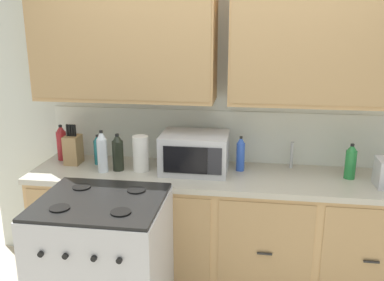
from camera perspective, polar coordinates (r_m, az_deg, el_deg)
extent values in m
cube|color=silver|center=(3.28, 4.22, 3.83)|extent=(3.91, 0.05, 2.59)
cube|color=silver|center=(3.29, 4.12, 0.57)|extent=(2.71, 0.01, 0.40)
cube|color=tan|center=(3.14, -9.12, 14.01)|extent=(1.31, 0.34, 0.95)
cube|color=#A58052|center=(2.98, -10.15, 13.87)|extent=(1.28, 0.01, 0.89)
cube|color=tan|center=(3.04, 17.89, 13.41)|extent=(1.31, 0.34, 0.95)
cube|color=#A58052|center=(2.87, 18.44, 13.26)|extent=(1.28, 0.01, 0.89)
cube|color=black|center=(3.49, 3.41, -17.63)|extent=(2.66, 0.48, 0.10)
cube|color=tan|center=(3.24, 3.49, -11.52)|extent=(2.71, 0.60, 0.77)
cube|color=#A88354|center=(3.22, -15.83, -12.37)|extent=(0.62, 0.01, 0.71)
cube|color=black|center=(3.21, -15.92, -12.58)|extent=(0.10, 0.01, 0.01)
cube|color=#A88354|center=(3.02, -3.64, -13.71)|extent=(0.62, 0.01, 0.71)
cube|color=black|center=(3.01, -3.69, -13.95)|extent=(0.10, 0.01, 0.01)
cube|color=#A88354|center=(2.97, 9.70, -14.49)|extent=(0.62, 0.01, 0.71)
cube|color=black|center=(2.96, 9.70, -14.74)|extent=(0.10, 0.01, 0.01)
cube|color=#A88354|center=(3.07, 22.87, -14.52)|extent=(0.62, 0.01, 0.71)
cube|color=black|center=(3.06, 22.92, -14.76)|extent=(0.10, 0.01, 0.01)
cube|color=#ADA899|center=(3.08, 3.62, -4.83)|extent=(2.74, 0.63, 0.04)
cube|color=#A8AAAF|center=(3.11, 13.33, -4.92)|extent=(0.56, 0.38, 0.02)
cube|color=#B7B7BC|center=(2.85, -11.66, -16.63)|extent=(0.76, 0.66, 0.92)
cube|color=black|center=(2.63, -12.24, -7.93)|extent=(0.74, 0.65, 0.02)
cylinder|color=black|center=(2.56, -17.33, -8.67)|extent=(0.12, 0.12, 0.01)
cylinder|color=black|center=(2.43, -9.53, -9.47)|extent=(0.12, 0.12, 0.01)
cylinder|color=black|center=(2.82, -14.57, -6.07)|extent=(0.12, 0.12, 0.01)
cylinder|color=black|center=(2.71, -7.48, -6.64)|extent=(0.12, 0.12, 0.01)
cylinder|color=black|center=(2.51, -19.63, -14.17)|extent=(0.03, 0.02, 0.03)
cylinder|color=black|center=(2.46, -16.64, -14.64)|extent=(0.03, 0.02, 0.03)
cylinder|color=black|center=(2.40, -13.04, -15.17)|extent=(0.03, 0.02, 0.03)
cylinder|color=black|center=(2.35, -9.74, -15.59)|extent=(0.03, 0.02, 0.03)
cube|color=#B7B7BC|center=(3.08, 0.37, -1.61)|extent=(0.48, 0.36, 0.28)
cube|color=black|center=(2.92, -0.91, -2.65)|extent=(0.31, 0.01, 0.19)
cube|color=#28282D|center=(2.89, 3.07, -2.84)|extent=(0.10, 0.01, 0.19)
cube|color=#9C794E|center=(3.38, -15.64, -1.19)|extent=(0.11, 0.14, 0.22)
cylinder|color=black|center=(3.34, -16.38, 1.33)|extent=(0.02, 0.02, 0.09)
cylinder|color=black|center=(3.33, -16.07, 1.32)|extent=(0.02, 0.02, 0.09)
cylinder|color=black|center=(3.32, -15.75, 1.30)|extent=(0.02, 0.02, 0.09)
cylinder|color=black|center=(3.31, -15.43, 1.29)|extent=(0.02, 0.02, 0.09)
cylinder|color=#B2B5BA|center=(3.24, 13.21, -1.90)|extent=(0.02, 0.02, 0.20)
cylinder|color=white|center=(3.12, -6.89, -1.74)|extent=(0.12, 0.12, 0.26)
cylinder|color=silver|center=(3.13, -11.92, -1.98)|extent=(0.07, 0.07, 0.25)
cone|color=silver|center=(3.09, -12.08, 0.75)|extent=(0.07, 0.07, 0.06)
cylinder|color=black|center=(3.09, -12.11, 1.17)|extent=(0.03, 0.03, 0.02)
cylinder|color=blue|center=(3.12, 6.51, -2.20)|extent=(0.06, 0.06, 0.21)
cone|color=blue|center=(3.08, 6.59, 0.09)|extent=(0.05, 0.05, 0.05)
cylinder|color=black|center=(3.08, 6.60, 0.41)|extent=(0.02, 0.02, 0.02)
cylinder|color=black|center=(3.15, -9.89, -2.03)|extent=(0.08, 0.08, 0.22)
cone|color=black|center=(3.11, -10.01, 0.38)|extent=(0.07, 0.07, 0.06)
cylinder|color=black|center=(3.11, -10.02, 0.72)|extent=(0.03, 0.03, 0.02)
cylinder|color=#237A38|center=(3.15, 20.46, -3.05)|extent=(0.08, 0.08, 0.20)
cone|color=#237A38|center=(3.11, 20.68, -0.87)|extent=(0.07, 0.07, 0.05)
cylinder|color=black|center=(3.11, 20.71, -0.57)|extent=(0.03, 0.03, 0.02)
cylinder|color=#1E707A|center=(3.32, -12.46, -1.56)|extent=(0.06, 0.06, 0.18)
cone|color=#1E707A|center=(3.29, -12.58, 0.35)|extent=(0.06, 0.06, 0.05)
cylinder|color=black|center=(3.29, -12.60, 0.61)|extent=(0.02, 0.02, 0.02)
cylinder|color=maroon|center=(3.49, -17.04, -0.69)|extent=(0.08, 0.08, 0.23)
cone|color=maroon|center=(3.46, -17.23, 1.55)|extent=(0.07, 0.07, 0.06)
cylinder|color=black|center=(3.45, -17.25, 1.87)|extent=(0.03, 0.03, 0.02)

